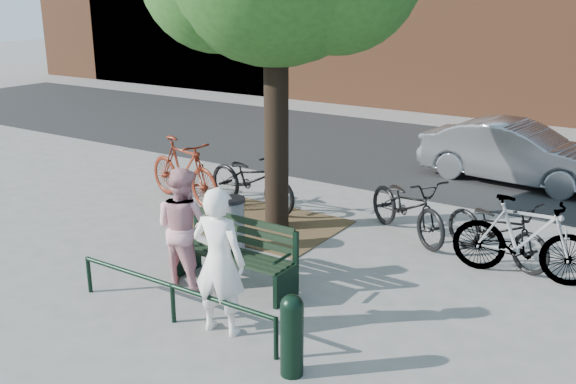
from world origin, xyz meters
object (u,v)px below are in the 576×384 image
Objects in this scene: park_bench at (237,251)px; person_left at (219,261)px; person_right at (183,227)px; litter_bin at (232,224)px; bicycle_c at (408,206)px; parked_car at (516,153)px; bollard at (292,332)px.

person_left is (0.61, -1.13, 0.41)m from park_bench.
person_right reaches higher than litter_bin.
bicycle_c reaches higher than litter_bin.
parked_car reaches higher than bicycle_c.
bicycle_c is (2.03, 2.00, 0.10)m from litter_bin.
person_left is at bearing 147.79° from person_right.
person_right is (-0.62, -0.38, 0.35)m from park_bench.
park_bench is 1.35m from person_left.
bicycle_c is at bearing 176.71° from parked_car.
person_right is (-1.23, 0.74, -0.06)m from person_left.
park_bench is 7.34m from parked_car.
bicycle_c is at bearing -119.59° from person_right.
park_bench is at bearing 170.99° from parked_car.
litter_bin is at bearing -81.98° from person_right.
person_right is at bearing -176.10° from bicycle_c.
park_bench is at bearing 141.57° from bollard.
parked_car reaches higher than bollard.
person_left is at bearing -55.21° from litter_bin.
parked_car is (0.05, 8.53, 0.16)m from bollard.
person_right is at bearing 167.36° from parked_car.
parked_car is at bearing 66.50° from litter_bin.
parked_car is (1.85, 7.10, 0.16)m from park_bench.
litter_bin is at bearing 137.88° from bollard.
parked_car reaches higher than litter_bin.
litter_bin is (-1.44, 2.08, -0.46)m from person_left.
person_right is 1.96× the size of litter_bin.
bollard is (2.42, -1.04, -0.34)m from person_right.
bicycle_c is at bearing 44.66° from litter_bin.
person_right is at bearing -40.99° from person_left.
bollard is 0.23× the size of parked_car.
person_left is 1.95× the size of bollard.
bollard is at bearing 156.00° from person_left.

